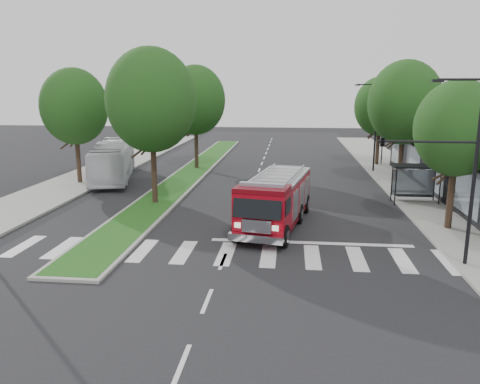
% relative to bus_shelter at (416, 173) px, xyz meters
% --- Properties ---
extents(ground, '(140.00, 140.00, 0.00)m').
position_rel_bus_shelter_xyz_m(ground, '(-11.20, -8.15, -2.04)').
color(ground, black).
rests_on(ground, ground).
extents(sidewalk_right, '(5.00, 80.00, 0.15)m').
position_rel_bus_shelter_xyz_m(sidewalk_right, '(1.30, 1.85, -1.96)').
color(sidewalk_right, gray).
rests_on(sidewalk_right, ground).
extents(sidewalk_left, '(5.00, 80.00, 0.15)m').
position_rel_bus_shelter_xyz_m(sidewalk_left, '(-25.70, 1.85, -1.96)').
color(sidewalk_left, gray).
rests_on(sidewalk_left, ground).
extents(median, '(3.00, 50.00, 0.15)m').
position_rel_bus_shelter_xyz_m(median, '(-17.20, 9.85, -1.96)').
color(median, gray).
rests_on(median, ground).
extents(bus_shelter, '(3.20, 1.60, 2.61)m').
position_rel_bus_shelter_xyz_m(bus_shelter, '(0.00, 0.00, 0.00)').
color(bus_shelter, black).
rests_on(bus_shelter, ground).
extents(tree_right_near, '(4.40, 4.40, 8.05)m').
position_rel_bus_shelter_xyz_m(tree_right_near, '(0.30, -6.15, 3.47)').
color(tree_right_near, black).
rests_on(tree_right_near, ground).
extents(tree_right_mid, '(5.60, 5.60, 9.72)m').
position_rel_bus_shelter_xyz_m(tree_right_mid, '(0.30, 5.85, 4.45)').
color(tree_right_mid, black).
rests_on(tree_right_mid, ground).
extents(tree_right_far, '(5.00, 5.00, 8.73)m').
position_rel_bus_shelter_xyz_m(tree_right_far, '(0.30, 15.85, 3.80)').
color(tree_right_far, black).
rests_on(tree_right_far, ground).
extents(tree_median_near, '(5.80, 5.80, 10.16)m').
position_rel_bus_shelter_xyz_m(tree_median_near, '(-17.20, -2.15, 4.77)').
color(tree_median_near, black).
rests_on(tree_median_near, ground).
extents(tree_median_far, '(5.60, 5.60, 9.72)m').
position_rel_bus_shelter_xyz_m(tree_median_far, '(-17.20, 11.85, 4.45)').
color(tree_median_far, black).
rests_on(tree_median_far, ground).
extents(tree_left_mid, '(5.20, 5.20, 9.16)m').
position_rel_bus_shelter_xyz_m(tree_left_mid, '(-25.20, 3.85, 4.12)').
color(tree_left_mid, black).
rests_on(tree_left_mid, ground).
extents(streetlight_right_near, '(4.08, 0.22, 8.00)m').
position_rel_bus_shelter_xyz_m(streetlight_right_near, '(-1.59, -11.65, 2.63)').
color(streetlight_right_near, black).
rests_on(streetlight_right_near, ground).
extents(streetlight_right_far, '(2.11, 0.20, 8.00)m').
position_rel_bus_shelter_xyz_m(streetlight_right_far, '(-0.85, 11.85, 2.44)').
color(streetlight_right_far, black).
rests_on(streetlight_right_far, ground).
extents(fire_engine, '(4.17, 9.16, 3.06)m').
position_rel_bus_shelter_xyz_m(fire_engine, '(-9.07, -6.36, -0.57)').
color(fire_engine, '#63050D').
rests_on(fire_engine, ground).
extents(city_bus, '(5.60, 11.86, 3.22)m').
position_rel_bus_shelter_xyz_m(city_bus, '(-23.20, 6.11, -0.43)').
color(city_bus, silver).
rests_on(city_bus, ground).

